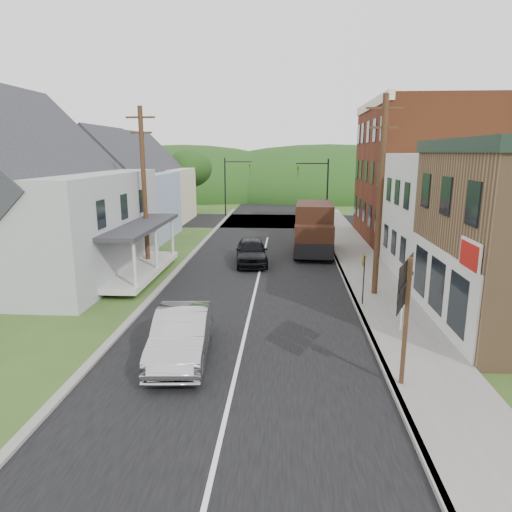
% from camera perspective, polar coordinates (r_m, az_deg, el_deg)
% --- Properties ---
extents(ground, '(120.00, 120.00, 0.00)m').
position_cam_1_polar(ground, '(18.43, -0.96, -8.01)').
color(ground, '#2D4719').
rests_on(ground, ground).
extents(road, '(9.00, 90.00, 0.02)m').
position_cam_1_polar(road, '(27.98, 0.76, -0.71)').
color(road, black).
rests_on(road, ground).
extents(cross_road, '(60.00, 9.00, 0.02)m').
position_cam_1_polar(cross_road, '(44.67, 1.96, 4.41)').
color(cross_road, black).
rests_on(cross_road, ground).
extents(sidewalk_right, '(2.80, 55.00, 0.15)m').
position_cam_1_polar(sidewalk_right, '(26.36, 13.44, -1.76)').
color(sidewalk_right, slate).
rests_on(sidewalk_right, ground).
extents(curb_right, '(0.20, 55.00, 0.15)m').
position_cam_1_polar(curb_right, '(26.16, 10.52, -1.72)').
color(curb_right, slate).
rests_on(curb_right, ground).
extents(curb_left, '(0.30, 55.00, 0.12)m').
position_cam_1_polar(curb_left, '(26.70, -9.50, -1.42)').
color(curb_left, slate).
rests_on(curb_left, ground).
extents(storefront_white, '(8.00, 7.00, 6.50)m').
position_cam_1_polar(storefront_white, '(26.75, 25.49, 4.49)').
color(storefront_white, silver).
rests_on(storefront_white, ground).
extents(storefront_red, '(8.00, 12.00, 10.00)m').
position_cam_1_polar(storefront_red, '(35.58, 20.21, 9.57)').
color(storefront_red, brown).
rests_on(storefront_red, ground).
extents(house_gray, '(10.20, 12.24, 8.35)m').
position_cam_1_polar(house_gray, '(26.89, -26.38, 6.56)').
color(house_gray, '#A4A6A9').
rests_on(house_gray, ground).
extents(house_blue, '(7.14, 8.16, 7.28)m').
position_cam_1_polar(house_blue, '(36.48, -16.28, 7.84)').
color(house_blue, '#93A4C8').
rests_on(house_blue, ground).
extents(house_cream, '(7.14, 8.16, 7.28)m').
position_cam_1_polar(house_cream, '(45.16, -12.97, 8.89)').
color(house_cream, beige).
rests_on(house_cream, ground).
extents(utility_pole_right, '(1.60, 0.26, 9.00)m').
position_cam_1_polar(utility_pole_right, '(21.15, 15.24, 7.23)').
color(utility_pole_right, '#472D19').
rests_on(utility_pole_right, ground).
extents(utility_pole_left, '(1.60, 0.26, 9.00)m').
position_cam_1_polar(utility_pole_left, '(26.46, -13.81, 8.36)').
color(utility_pole_left, '#472D19').
rests_on(utility_pole_left, ground).
extents(traffic_signal_right, '(2.87, 0.20, 6.00)m').
position_cam_1_polar(traffic_signal_right, '(40.85, 7.94, 8.80)').
color(traffic_signal_right, black).
rests_on(traffic_signal_right, ground).
extents(traffic_signal_left, '(2.87, 0.20, 6.00)m').
position_cam_1_polar(traffic_signal_left, '(48.09, -3.06, 9.50)').
color(traffic_signal_left, black).
rests_on(traffic_signal_left, ground).
extents(tree_left_b, '(4.80, 4.80, 6.94)m').
position_cam_1_polar(tree_left_b, '(34.56, -28.78, 8.51)').
color(tree_left_b, '#382616').
rests_on(tree_left_b, ground).
extents(tree_left_c, '(5.80, 5.80, 8.41)m').
position_cam_1_polar(tree_left_c, '(42.43, -25.44, 10.80)').
color(tree_left_c, '#382616').
rests_on(tree_left_c, ground).
extents(tree_left_d, '(4.80, 4.80, 6.94)m').
position_cam_1_polar(tree_left_d, '(50.29, -8.28, 10.82)').
color(tree_left_d, '#382616').
rests_on(tree_left_d, ground).
extents(forested_ridge, '(90.00, 30.00, 16.00)m').
position_cam_1_polar(forested_ridge, '(72.47, 2.73, 7.65)').
color(forested_ridge, '#1A340F').
rests_on(forested_ridge, ground).
extents(silver_sedan, '(2.10, 4.96, 1.59)m').
position_cam_1_polar(silver_sedan, '(15.17, -9.24, -9.68)').
color(silver_sedan, '#A7A6AB').
rests_on(silver_sedan, ground).
extents(dark_sedan, '(2.30, 4.69, 1.54)m').
position_cam_1_polar(dark_sedan, '(27.24, -0.57, 0.58)').
color(dark_sedan, black).
rests_on(dark_sedan, ground).
extents(delivery_van, '(2.71, 6.01, 3.30)m').
position_cam_1_polar(delivery_van, '(30.09, 7.29, 3.39)').
color(delivery_van, black).
rests_on(delivery_van, ground).
extents(route_sign_cluster, '(0.91, 1.95, 3.67)m').
position_cam_1_polar(route_sign_cluster, '(13.19, 18.16, -5.63)').
color(route_sign_cluster, '#472D19').
rests_on(route_sign_cluster, sidewalk_right).
extents(warning_sign, '(0.22, 0.60, 2.27)m').
position_cam_1_polar(warning_sign, '(19.97, 13.29, -1.90)').
color(warning_sign, black).
rests_on(warning_sign, sidewalk_right).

